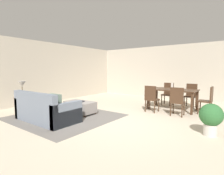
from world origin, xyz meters
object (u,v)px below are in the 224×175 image
(dining_table, at_px, (172,92))
(dining_chair_far_left, at_px, (168,92))
(vase_centerpiece, at_px, (172,86))
(dining_chair_near_left, at_px, (151,97))
(dining_chair_near_right, at_px, (177,100))
(couch, at_px, (46,111))
(table_lamp, at_px, (22,85))
(dining_chair_head_east, at_px, (208,99))
(side_table, at_px, (23,101))
(book_on_ottoman, at_px, (80,101))
(potted_plant, at_px, (211,117))
(dining_chair_far_right, at_px, (191,94))
(ottoman_table, at_px, (80,107))

(dining_table, bearing_deg, dining_chair_far_left, 118.97)
(vase_centerpiece, bearing_deg, dining_table, 8.53)
(dining_chair_near_left, height_order, dining_chair_near_right, same)
(vase_centerpiece, bearing_deg, dining_chair_far_left, 117.60)
(vase_centerpiece, bearing_deg, couch, -123.50)
(table_lamp, distance_m, dining_chair_head_east, 6.08)
(side_table, bearing_deg, dining_chair_far_left, 53.95)
(couch, height_order, book_on_ottoman, couch)
(couch, bearing_deg, dining_chair_head_east, 44.95)
(book_on_ottoman, bearing_deg, couch, -99.08)
(potted_plant, bearing_deg, couch, -159.07)
(side_table, relative_size, potted_plant, 0.80)
(table_lamp, bearing_deg, dining_chair_far_right, 47.52)
(dining_chair_near_left, relative_size, dining_chair_far_left, 1.00)
(dining_chair_near_right, xyz_separation_m, book_on_ottoman, (-2.68, -1.62, -0.10))
(dining_chair_far_left, height_order, book_on_ottoman, dining_chair_far_left)
(couch, relative_size, dining_chair_near_left, 2.07)
(dining_chair_head_east, bearing_deg, dining_chair_near_right, -131.85)
(table_lamp, height_order, dining_chair_near_right, table_lamp)
(dining_table, height_order, dining_chair_head_east, dining_chair_head_east)
(ottoman_table, distance_m, dining_chair_near_left, 2.46)
(dining_chair_near_left, bearing_deg, table_lamp, -138.85)
(side_table, height_order, dining_chair_near_right, dining_chair_near_right)
(dining_chair_head_east, distance_m, vase_centerpiece, 1.25)
(couch, relative_size, dining_chair_far_left, 2.07)
(dining_chair_head_east, bearing_deg, potted_plant, -79.97)
(side_table, xyz_separation_m, dining_chair_far_left, (3.24, 4.45, 0.07))
(dining_table, xyz_separation_m, dining_chair_far_right, (0.45, 0.85, -0.15))
(ottoman_table, height_order, dining_chair_near_right, dining_chair_near_right)
(table_lamp, xyz_separation_m, dining_chair_head_east, (4.86, 3.62, -0.47))
(book_on_ottoman, bearing_deg, side_table, -140.94)
(ottoman_table, distance_m, dining_chair_far_right, 4.30)
(table_lamp, height_order, vase_centerpiece, table_lamp)
(couch, height_order, table_lamp, table_lamp)
(dining_chair_head_east, height_order, vase_centerpiece, vase_centerpiece)
(vase_centerpiece, height_order, book_on_ottoman, vase_centerpiece)
(side_table, height_order, dining_chair_head_east, dining_chair_head_east)
(dining_chair_near_left, distance_m, dining_chair_near_right, 0.89)
(table_lamp, bearing_deg, dining_table, 44.80)
(dining_chair_near_left, height_order, book_on_ottoman, dining_chair_near_left)
(dining_chair_far_right, xyz_separation_m, book_on_ottoman, (-2.69, -3.34, -0.10))
(couch, bearing_deg, dining_chair_near_left, 54.83)
(dining_chair_near_left, bearing_deg, book_on_ottoman, -137.26)
(side_table, height_order, dining_table, dining_table)
(dining_chair_near_right, height_order, potted_plant, dining_chair_near_right)
(ottoman_table, relative_size, dining_chair_near_right, 1.13)
(ottoman_table, relative_size, dining_chair_near_left, 1.13)
(dining_chair_near_left, distance_m, dining_chair_far_left, 1.63)
(couch, distance_m, dining_table, 4.39)
(table_lamp, bearing_deg, vase_centerpiece, 44.95)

